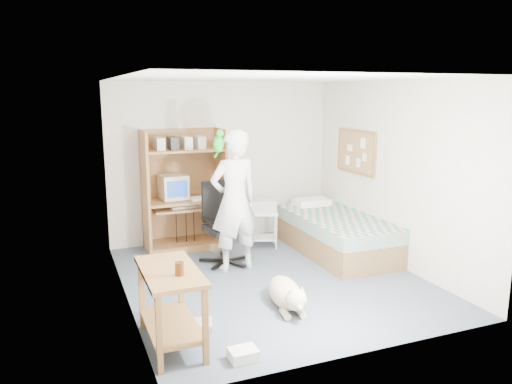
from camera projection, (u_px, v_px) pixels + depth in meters
floor at (272, 279)px, 6.37m from camera, size 4.00×4.00×0.00m
wall_back at (222, 162)px, 7.94m from camera, size 3.60×0.02×2.50m
wall_right at (394, 174)px, 6.77m from camera, size 0.02×4.00×2.50m
wall_left at (122, 194)px, 5.47m from camera, size 0.02×4.00×2.50m
ceiling at (273, 78)px, 5.87m from camera, size 3.60×4.00×0.02m
computer_hutch at (184, 194)px, 7.53m from camera, size 1.20×0.63×1.80m
bed at (336, 234)px, 7.34m from camera, size 1.02×2.02×0.66m
side_desk at (171, 296)px, 4.61m from camera, size 0.50×1.00×0.75m
corkboard at (356, 152)px, 7.54m from camera, size 0.04×0.94×0.66m
office_chair at (223, 235)px, 6.91m from camera, size 0.63×0.63×1.13m
person at (234, 201)px, 6.54m from camera, size 0.74×0.55×1.87m
parrot at (219, 143)px, 6.33m from camera, size 0.14×0.24×0.38m
dog at (286, 293)px, 5.49m from camera, size 0.41×1.02×0.38m
printer_cart at (262, 223)px, 7.64m from camera, size 0.56×0.51×0.56m
printer at (262, 205)px, 7.58m from camera, size 0.50×0.44×0.18m
crt_monitor at (173, 187)px, 7.46m from camera, size 0.41×0.43×0.36m
keyboard at (186, 206)px, 7.42m from camera, size 0.46×0.19×0.03m
pencil_cup at (206, 194)px, 7.57m from camera, size 0.08×0.08×0.12m
drink_glass at (179, 269)px, 4.41m from camera, size 0.08×0.08×0.12m
floor_box_a at (243, 354)px, 4.44m from camera, size 0.25×0.20×0.10m
floor_box_b at (203, 325)px, 5.02m from camera, size 0.23×0.26×0.08m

